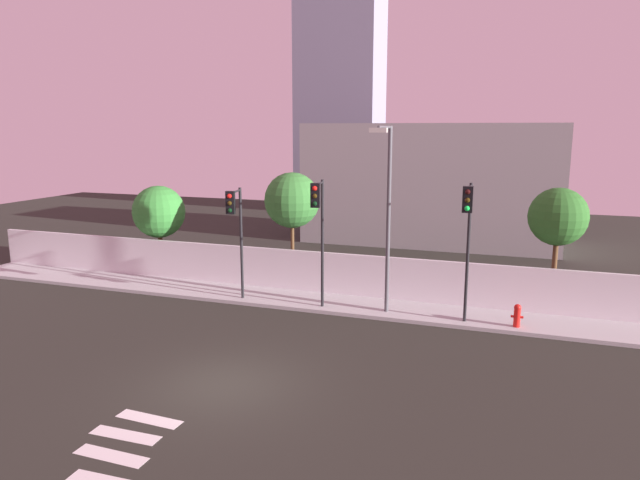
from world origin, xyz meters
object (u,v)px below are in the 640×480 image
at_px(fire_hydrant, 517,315).
at_px(roadside_tree_midleft, 292,200).
at_px(street_lamp_curbside, 387,205).
at_px(roadside_tree_leftmost, 159,212).
at_px(traffic_light_center, 468,225).
at_px(traffic_light_left, 319,218).
at_px(roadside_tree_midright, 558,217).
at_px(traffic_light_right, 236,221).

distance_m(fire_hydrant, roadside_tree_midleft, 10.88).
height_order(street_lamp_curbside, fire_hydrant, street_lamp_curbside).
relative_size(fire_hydrant, roadside_tree_leftmost, 0.19).
bearing_deg(traffic_light_center, fire_hydrant, 19.19).
distance_m(traffic_light_left, roadside_tree_midleft, 4.42).
bearing_deg(fire_hydrant, street_lamp_curbside, -178.90).
relative_size(traffic_light_center, roadside_tree_midright, 1.04).
distance_m(traffic_light_left, roadside_tree_midright, 9.39).
relative_size(traffic_light_center, roadside_tree_midleft, 0.98).
bearing_deg(roadside_tree_leftmost, roadside_tree_midright, 0.00).
relative_size(traffic_light_left, traffic_light_right, 1.09).
xyz_separation_m(traffic_light_left, street_lamp_curbside, (2.50, 0.65, 0.54)).
bearing_deg(street_lamp_curbside, traffic_light_left, -165.44).
xyz_separation_m(traffic_light_right, roadside_tree_midleft, (1.03, 3.57, 0.45)).
height_order(roadside_tree_leftmost, roadside_tree_midright, roadside_tree_midright).
relative_size(traffic_light_left, roadside_tree_midleft, 0.97).
xyz_separation_m(traffic_light_right, roadside_tree_leftmost, (-6.10, 3.57, -0.42)).
bearing_deg(roadside_tree_midright, roadside_tree_midleft, 180.00).
relative_size(traffic_light_center, fire_hydrant, 6.07).
xyz_separation_m(traffic_light_center, roadside_tree_midleft, (-8.07, 3.51, 0.13)).
bearing_deg(fire_hydrant, traffic_light_center, -160.81).
bearing_deg(fire_hydrant, roadside_tree_leftmost, 170.46).
bearing_deg(traffic_light_left, roadside_tree_midright, 22.59).
height_order(traffic_light_left, traffic_light_right, traffic_light_left).
xyz_separation_m(fire_hydrant, roadside_tree_midleft, (-9.92, 2.86, 3.44)).
bearing_deg(street_lamp_curbside, traffic_light_right, -174.26).
xyz_separation_m(traffic_light_center, roadside_tree_leftmost, (-15.20, 3.51, -0.74)).
height_order(traffic_light_left, traffic_light_center, traffic_light_center).
bearing_deg(roadside_tree_leftmost, traffic_light_left, -20.45).
relative_size(roadside_tree_midleft, roadside_tree_midright, 1.06).
bearing_deg(fire_hydrant, traffic_light_right, -176.32).
bearing_deg(traffic_light_center, traffic_light_right, -179.62).
height_order(traffic_light_right, roadside_tree_midright, roadside_tree_midright).
relative_size(traffic_light_left, fire_hydrant, 6.02).
height_order(traffic_light_right, street_lamp_curbside, street_lamp_curbside).
height_order(traffic_light_center, roadside_tree_midleft, traffic_light_center).
height_order(street_lamp_curbside, roadside_tree_leftmost, street_lamp_curbside).
bearing_deg(traffic_light_center, roadside_tree_midright, 48.13).
xyz_separation_m(street_lamp_curbside, roadside_tree_midleft, (-5.04, 2.96, -0.39)).
bearing_deg(roadside_tree_midright, traffic_light_right, -163.75).
bearing_deg(roadside_tree_midright, traffic_light_center, -131.87).
xyz_separation_m(fire_hydrant, roadside_tree_leftmost, (-17.05, 2.86, 2.57)).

